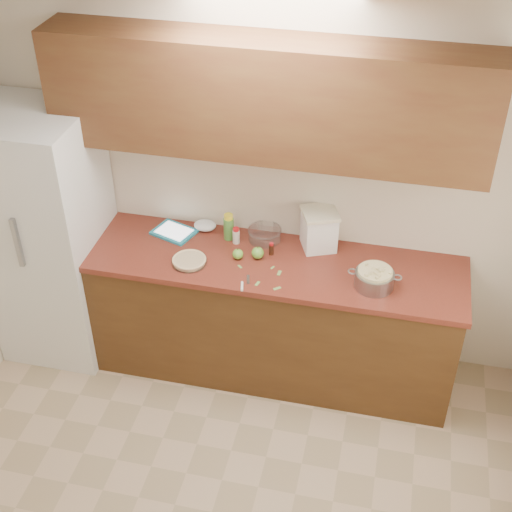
% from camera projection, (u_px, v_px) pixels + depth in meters
% --- Properties ---
extents(room_shell, '(3.60, 3.60, 3.60)m').
position_uv_depth(room_shell, '(188.00, 384.00, 3.17)').
color(room_shell, tan).
rests_on(room_shell, ground).
extents(counter_run, '(2.64, 0.68, 0.92)m').
position_uv_depth(counter_run, '(259.00, 313.00, 4.83)').
color(counter_run, '#4E3015').
rests_on(counter_run, ground).
extents(upper_cabinets, '(2.60, 0.34, 0.70)m').
position_uv_depth(upper_cabinets, '(265.00, 99.00, 4.07)').
color(upper_cabinets, '#57381A').
rests_on(upper_cabinets, room_shell).
extents(fridge, '(0.70, 0.70, 1.80)m').
position_uv_depth(fridge, '(49.00, 236.00, 4.80)').
color(fridge, silver).
rests_on(fridge, ground).
extents(pie, '(0.22, 0.22, 0.04)m').
position_uv_depth(pie, '(189.00, 261.00, 4.51)').
color(pie, silver).
rests_on(pie, counter_run).
extents(colander, '(0.33, 0.24, 0.12)m').
position_uv_depth(colander, '(374.00, 278.00, 4.30)').
color(colander, gray).
rests_on(colander, counter_run).
extents(flour_canister, '(0.29, 0.29, 0.27)m').
position_uv_depth(flour_canister, '(319.00, 229.00, 4.59)').
color(flour_canister, white).
rests_on(flour_canister, counter_run).
extents(tablet, '(0.32, 0.28, 0.02)m').
position_uv_depth(tablet, '(174.00, 232.00, 4.79)').
color(tablet, teal).
rests_on(tablet, counter_run).
extents(paring_knife, '(0.05, 0.17, 0.02)m').
position_uv_depth(paring_knife, '(243.00, 285.00, 4.33)').
color(paring_knife, gray).
rests_on(paring_knife, counter_run).
extents(lemon_bottle, '(0.07, 0.07, 0.19)m').
position_uv_depth(lemon_bottle, '(229.00, 227.00, 4.69)').
color(lemon_bottle, '#4C8C38').
rests_on(lemon_bottle, counter_run).
extents(cinnamon_shaker, '(0.05, 0.05, 0.12)m').
position_uv_depth(cinnamon_shaker, '(236.00, 236.00, 4.67)').
color(cinnamon_shaker, beige).
rests_on(cinnamon_shaker, counter_run).
extents(vanilla_bottle, '(0.03, 0.03, 0.09)m').
position_uv_depth(vanilla_bottle, '(271.00, 249.00, 4.57)').
color(vanilla_bottle, black).
rests_on(vanilla_bottle, counter_run).
extents(mixing_bowl, '(0.23, 0.23, 0.08)m').
position_uv_depth(mixing_bowl, '(265.00, 234.00, 4.71)').
color(mixing_bowl, silver).
rests_on(mixing_bowl, counter_run).
extents(paper_towel, '(0.17, 0.15, 0.06)m').
position_uv_depth(paper_towel, '(205.00, 225.00, 4.81)').
color(paper_towel, white).
rests_on(paper_towel, counter_run).
extents(apple_left, '(0.07, 0.07, 0.08)m').
position_uv_depth(apple_left, '(238.00, 254.00, 4.54)').
color(apple_left, '#66A534').
rests_on(apple_left, counter_run).
extents(apple_center, '(0.08, 0.08, 0.09)m').
position_uv_depth(apple_center, '(258.00, 253.00, 4.54)').
color(apple_center, '#66A534').
rests_on(apple_center, counter_run).
extents(peel_a, '(0.03, 0.03, 0.00)m').
position_uv_depth(peel_a, '(272.00, 268.00, 4.48)').
color(peel_a, '#78A751').
rests_on(peel_a, counter_run).
extents(peel_b, '(0.05, 0.05, 0.00)m').
position_uv_depth(peel_b, '(277.00, 288.00, 4.32)').
color(peel_b, '#78A751').
rests_on(peel_b, counter_run).
extents(peel_c, '(0.02, 0.05, 0.00)m').
position_uv_depth(peel_c, '(279.00, 273.00, 4.44)').
color(peel_c, '#78A751').
rests_on(peel_c, counter_run).
extents(peel_d, '(0.04, 0.04, 0.00)m').
position_uv_depth(peel_d, '(240.00, 267.00, 4.49)').
color(peel_d, '#78A751').
rests_on(peel_d, counter_run).
extents(peel_e, '(0.03, 0.05, 0.00)m').
position_uv_depth(peel_e, '(257.00, 284.00, 4.35)').
color(peel_e, '#78A751').
rests_on(peel_e, counter_run).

